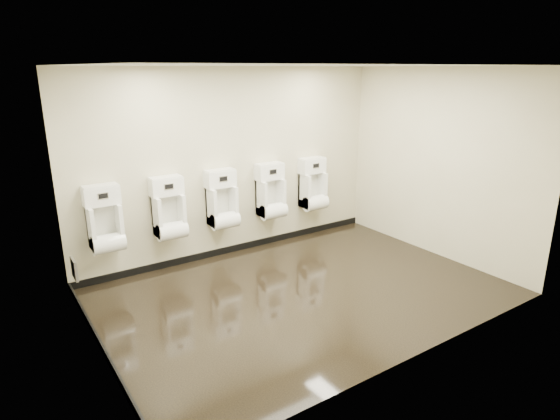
# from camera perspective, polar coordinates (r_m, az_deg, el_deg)

# --- Properties ---
(ground) EXTENTS (5.00, 3.50, 0.00)m
(ground) POSITION_cam_1_polar(r_m,az_deg,el_deg) (6.13, 2.83, -9.97)
(ground) COLOR black
(ground) RESTS_ON ground
(ceiling) EXTENTS (5.00, 3.50, 0.00)m
(ceiling) POSITION_cam_1_polar(r_m,az_deg,el_deg) (5.47, 3.27, 17.20)
(ceiling) COLOR silver
(back_wall) EXTENTS (5.00, 0.02, 2.80)m
(back_wall) POSITION_cam_1_polar(r_m,az_deg,el_deg) (7.08, -5.52, 5.68)
(back_wall) COLOR beige
(back_wall) RESTS_ON ground
(front_wall) EXTENTS (5.00, 0.02, 2.80)m
(front_wall) POSITION_cam_1_polar(r_m,az_deg,el_deg) (4.42, 16.76, -1.89)
(front_wall) COLOR beige
(front_wall) RESTS_ON ground
(left_wall) EXTENTS (0.02, 3.50, 2.80)m
(left_wall) POSITION_cam_1_polar(r_m,az_deg,el_deg) (4.64, -22.50, -1.59)
(left_wall) COLOR beige
(left_wall) RESTS_ON ground
(right_wall) EXTENTS (0.02, 3.50, 2.80)m
(right_wall) POSITION_cam_1_polar(r_m,az_deg,el_deg) (7.38, 18.84, 5.32)
(right_wall) COLOR beige
(right_wall) RESTS_ON ground
(tile_overlay_left) EXTENTS (0.01, 3.50, 2.80)m
(tile_overlay_left) POSITION_cam_1_polar(r_m,az_deg,el_deg) (4.64, -22.44, -1.58)
(tile_overlay_left) COLOR silver
(tile_overlay_left) RESTS_ON ground
(skirting_back) EXTENTS (5.00, 0.02, 0.10)m
(skirting_back) POSITION_cam_1_polar(r_m,az_deg,el_deg) (7.45, -5.19, -4.57)
(skirting_back) COLOR black
(skirting_back) RESTS_ON ground
(skirting_left) EXTENTS (0.02, 3.50, 0.10)m
(skirting_left) POSITION_cam_1_polar(r_m,az_deg,el_deg) (5.21, -20.65, -15.81)
(skirting_left) COLOR black
(skirting_left) RESTS_ON ground
(access_panel) EXTENTS (0.04, 0.25, 0.25)m
(access_panel) POSITION_cam_1_polar(r_m,az_deg,el_deg) (6.07, -23.79, -6.59)
(access_panel) COLOR #9E9EA3
(access_panel) RESTS_ON left_wall
(urinal_0) EXTENTS (0.46, 0.34, 0.85)m
(urinal_0) POSITION_cam_1_polar(r_m,az_deg,el_deg) (6.40, -20.54, -1.59)
(urinal_0) COLOR white
(urinal_0) RESTS_ON back_wall
(urinal_1) EXTENTS (0.46, 0.34, 0.85)m
(urinal_1) POSITION_cam_1_polar(r_m,az_deg,el_deg) (6.63, -13.36, -0.33)
(urinal_1) COLOR white
(urinal_1) RESTS_ON back_wall
(urinal_2) EXTENTS (0.46, 0.34, 0.85)m
(urinal_2) POSITION_cam_1_polar(r_m,az_deg,el_deg) (6.94, -7.04, 0.79)
(urinal_2) COLOR white
(urinal_2) RESTS_ON back_wall
(urinal_3) EXTENTS (0.46, 0.34, 0.85)m
(urinal_3) POSITION_cam_1_polar(r_m,az_deg,el_deg) (7.35, -1.10, 1.83)
(urinal_3) COLOR white
(urinal_3) RESTS_ON back_wall
(urinal_4) EXTENTS (0.46, 0.34, 0.85)m
(urinal_4) POSITION_cam_1_polar(r_m,az_deg,el_deg) (7.82, 4.06, 2.72)
(urinal_4) COLOR white
(urinal_4) RESTS_ON back_wall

